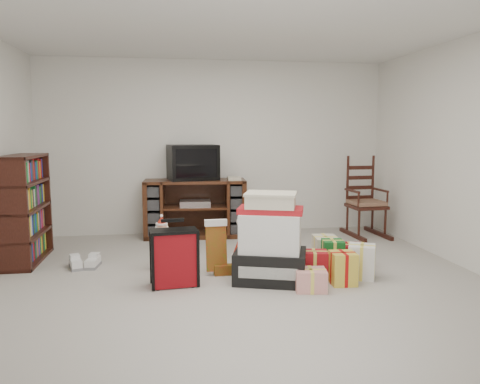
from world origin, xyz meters
The scene contains 13 objects.
room centered at (0.00, 0.00, 1.25)m, with size 5.01×5.01×2.51m.
tv_stand centered at (-0.32, 2.22, 0.41)m, with size 1.44×0.58×0.81m.
bookshelf centered at (-2.30, 1.22, 0.59)m, with size 0.33×1.00×1.22m.
rocking_chair centered at (2.09, 1.93, 0.40)m, with size 0.53×0.81×1.18m.
gift_pile centered at (0.30, 0.08, 0.38)m, with size 0.81×0.69×0.87m.
red_suitcase centered at (-0.65, 0.08, 0.28)m, with size 0.45×0.27×0.65m.
stocking centered at (-0.21, 0.39, 0.29)m, with size 0.27×0.12×0.59m, color #0D780D, non-canonical shape.
teddy_bear centered at (0.52, 0.19, 0.16)m, with size 0.24×0.22×0.36m.
santa_figurine centered at (0.17, 0.97, 0.22)m, with size 0.28×0.26×0.57m.
mrs_claus_figurine centered at (-0.77, 0.68, 0.22)m, with size 0.28×0.27×0.58m.
sneaker_pair centered at (-1.61, 0.85, 0.05)m, with size 0.35×0.30×0.10m.
gift_cluster centered at (0.98, 0.17, 0.14)m, with size 0.82×1.19×0.28m.
crt_television centered at (-0.34, 2.24, 1.05)m, with size 0.74×0.59×0.49m.
Camera 1 is at (-0.69, -4.33, 1.48)m, focal length 35.00 mm.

